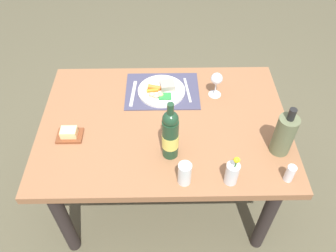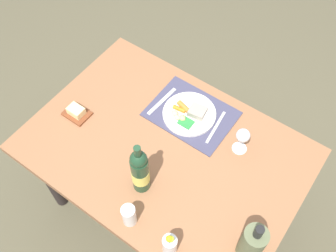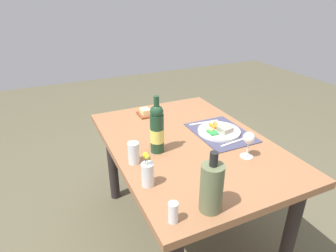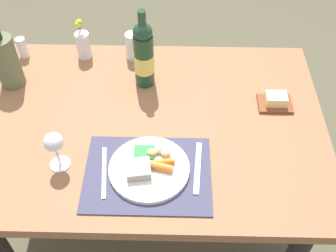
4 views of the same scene
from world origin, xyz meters
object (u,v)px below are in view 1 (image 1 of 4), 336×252
Objects in this scene: wine_bottle at (170,135)px; water_tumbler at (184,175)px; fork at (187,90)px; flower_vase at (232,173)px; salt_shaker at (290,173)px; wine_glass at (216,80)px; dining_table at (164,134)px; knife at (133,93)px; butter_dish at (69,134)px; dinner_plate at (161,90)px; cooler_bottle at (284,135)px.

wine_bottle is 0.19m from water_tumbler.
fork is 1.16× the size of flower_vase.
wine_glass reaches higher than salt_shaker.
fork is 0.62m from water_tumbler.
wine_bottle reaches higher than dining_table.
dining_table is at bearing -33.70° from salt_shaker.
flower_vase is 1.19× the size of wine_glass.
wine_glass is (0.27, -0.58, 0.06)m from salt_shaker.
wine_bottle is (0.11, 0.46, 0.13)m from fork.
wine_bottle is at bearing 58.11° from wine_glass.
knife is at bearing -38.66° from salt_shaker.
salt_shaker is 0.65m from wine_glass.
salt_shaker is at bearing -179.61° from water_tumbler.
dining_table is 0.51m from butter_dish.
wine_glass is (0.01, -0.59, 0.04)m from flower_vase.
dinner_plate reaches higher than butter_dish.
knife is 2.37× the size of salt_shaker.
dinner_plate is 0.57m from butter_dish.
flower_vase is (-0.31, 0.61, 0.05)m from dinner_plate.
knife is 0.65× the size of wine_bottle.
dinner_plate is 0.68m from flower_vase.
knife is at bearing -66.04° from water_tumbler.
salt_shaker reaches higher than dining_table.
dinner_plate is at bearing -62.90° from flower_vase.
fork and knife have the same top height.
salt_shaker is at bearing 163.63° from wine_bottle.
wine_glass is (-0.77, -0.31, 0.09)m from butter_dish.
fork is at bearing -151.19° from butter_dish.
fork is 0.76× the size of cooler_bottle.
dining_table is 0.32m from wine_bottle.
dining_table is at bearing 93.15° from dinner_plate.
salt_shaker is (-0.56, 0.38, 0.15)m from dining_table.
flower_vase reaches higher than fork.
wine_bottle is (-0.04, 0.45, 0.12)m from dinner_plate.
wine_bottle is at bearing 119.42° from knife.
dining_table is 0.41m from wine_glass.
knife is (0.31, 0.03, 0.00)m from fork.
salt_shaker is (-0.57, 0.60, 0.03)m from dinner_plate.
dining_table is 10.12× the size of butter_dish.
wine_bottle reaches higher than cooler_bottle.
cooler_bottle reaches higher than knife.
flower_vase is 0.59m from wine_glass.
dinner_plate is at bearing -1.09° from fork.
cooler_bottle reaches higher than fork.
flower_vase reaches higher than butter_dish.
cooler_bottle reaches higher than water_tumbler.
flower_vase reaches higher than dinner_plate.
water_tumbler is (-0.26, 0.59, 0.04)m from knife.
flower_vase is at bearing 117.10° from dinner_plate.
water_tumbler reaches higher than dinner_plate.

